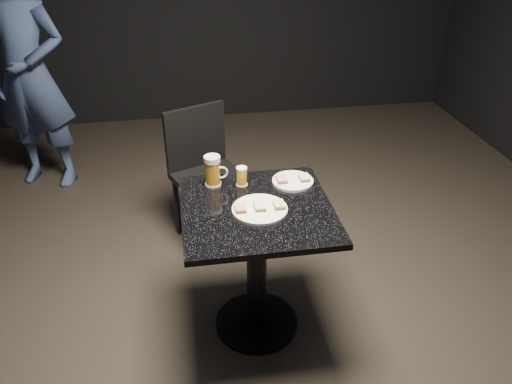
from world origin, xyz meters
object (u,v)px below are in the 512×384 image
Objects in this scene: plate_large at (260,209)px; table at (257,249)px; beer_tumbler at (242,176)px; patron at (29,75)px; chair at (206,168)px; plate_small at (293,181)px; beer_mug at (213,171)px.

plate_large is 0.25m from table.
patron is at bearing 129.35° from beer_tumbler.
chair is at bearing 102.04° from beer_tumbler.
beer_tumbler reaches higher than table.
beer_tumbler is at bearing 176.25° from plate_small.
beer_tumbler is (-0.05, 0.25, 0.04)m from plate_large.
beer_tumbler is (1.34, -1.63, -0.07)m from patron.
patron is (-1.59, 1.65, 0.11)m from plate_small.
beer_mug is 0.73m from chair.
beer_tumbler is at bearing 101.08° from plate_large.
chair is (-0.00, 0.65, -0.33)m from beer_mug.
table is at bearing -36.13° from patron.
plate_small is 1.31× the size of beer_mug.
patron is at bearing 126.41° from plate_large.
patron reaches higher than chair.
table is 0.86× the size of chair.
beer_tumbler is 0.75m from chair.
plate_large is at bearing -132.11° from plate_small.
plate_small reaches higher than table.
beer_mug reaches higher than beer_tumbler.
plate_large is at bearing -74.54° from table.
patron is at bearing 126.71° from table.
plate_large is 2.34m from patron.
table is 0.36m from beer_tumbler.
chair is at bearing -21.58° from patron.
plate_small is 0.24× the size of chair.
plate_small is at bearing 47.89° from plate_large.
chair is at bearing 101.65° from table.
beer_tumbler reaches higher than plate_small.
plate_large is at bearing -78.92° from beer_tumbler.
plate_small is at bearing -59.87° from chair.
beer_tumbler is at bearing -33.49° from patron.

